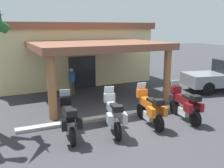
{
  "coord_description": "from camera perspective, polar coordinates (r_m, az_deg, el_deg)",
  "views": [
    {
      "loc": [
        -4.71,
        -8.88,
        3.97
      ],
      "look_at": [
        0.14,
        2.1,
        1.2
      ],
      "focal_mm": 39.82,
      "sensor_mm": 36.0,
      "label": 1
    }
  ],
  "objects": [
    {
      "name": "ground_plane",
      "position": [
        10.81,
        3.88,
        -8.59
      ],
      "size": [
        80.0,
        80.0,
        0.0
      ],
      "primitive_type": "plane",
      "color": "#38383D"
    },
    {
      "name": "motel_building",
      "position": [
        18.61,
        -9.4,
        7.33
      ],
      "size": [
        11.31,
        11.22,
        4.26
      ],
      "rotation": [
        0.0,
        0.0,
        0.04
      ],
      "color": "beige",
      "rests_on": "ground_plane"
    },
    {
      "name": "motorcycle_black",
      "position": [
        9.26,
        -9.87,
        -7.91
      ],
      "size": [
        0.74,
        2.21,
        1.61
      ],
      "rotation": [
        0.0,
        0.0,
        1.47
      ],
      "color": "black",
      "rests_on": "ground_plane"
    },
    {
      "name": "motorcycle_silver",
      "position": [
        9.56,
        0.32,
        -7.03
      ],
      "size": [
        0.91,
        2.19,
        1.61
      ],
      "rotation": [
        0.0,
        0.0,
        1.36
      ],
      "color": "black",
      "rests_on": "ground_plane"
    },
    {
      "name": "motorcycle_orange",
      "position": [
        10.37,
        8.69,
        -5.56
      ],
      "size": [
        0.74,
        2.21,
        1.61
      ],
      "rotation": [
        0.0,
        0.0,
        1.49
      ],
      "color": "black",
      "rests_on": "ground_plane"
    },
    {
      "name": "motorcycle_maroon",
      "position": [
        11.2,
        16.43,
        -4.54
      ],
      "size": [
        0.75,
        2.21,
        1.61
      ],
      "rotation": [
        0.0,
        0.0,
        1.47
      ],
      "color": "black",
      "rests_on": "ground_plane"
    },
    {
      "name": "pedestrian",
      "position": [
        14.79,
        -9.24,
        0.99
      ],
      "size": [
        0.45,
        0.34,
        1.63
      ],
      "rotation": [
        0.0,
        0.0,
        2.17
      ],
      "color": "brown",
      "rests_on": "ground_plane"
    },
    {
      "name": "curb_strip",
      "position": [
        11.33,
        1.24,
        -7.21
      ],
      "size": [
        8.7,
        0.36,
        0.12
      ],
      "primitive_type": "cube",
      "color": "#ADA89E",
      "rests_on": "ground_plane"
    }
  ]
}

